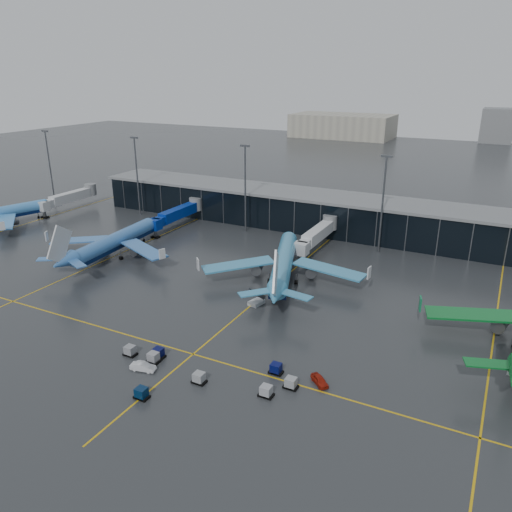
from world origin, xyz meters
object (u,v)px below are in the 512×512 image
at_px(baggage_carts, 200,371).
at_px(mobile_airstair, 256,301).
at_px(service_van_white, 143,367).
at_px(airliner_arkefly, 114,232).
at_px(airliner_klm_near, 284,252).
at_px(service_van_red, 320,380).

xyz_separation_m(baggage_carts, mobile_airstair, (-3.87, 26.85, 0.01)).
distance_m(mobile_airstair, service_van_white, 30.23).
xyz_separation_m(airliner_arkefly, service_van_white, (40.32, -38.71, -5.73)).
distance_m(baggage_carts, service_van_white, 9.42).
xyz_separation_m(airliner_klm_near, service_van_white, (-4.70, -44.09, -6.11)).
bearing_deg(mobile_airstair, airliner_klm_near, 103.89).
xyz_separation_m(airliner_klm_near, baggage_carts, (4.24, -41.13, -6.03)).
bearing_deg(mobile_airstair, airliner_arkefly, -178.70).
xyz_separation_m(mobile_airstair, service_van_white, (-5.07, -29.81, -0.08)).
height_order(mobile_airstair, service_van_white, mobile_airstair).
height_order(service_van_red, service_van_white, service_van_white).
height_order(airliner_klm_near, mobile_airstair, airliner_klm_near).
distance_m(airliner_arkefly, mobile_airstair, 46.60).
bearing_deg(airliner_arkefly, service_van_red, -28.52).
relative_size(baggage_carts, service_van_white, 7.21).
height_order(airliner_arkefly, service_van_red, airliner_arkefly).
bearing_deg(service_van_white, airliner_klm_near, -18.66).
bearing_deg(service_van_red, airliner_arkefly, 108.26).
relative_size(airliner_klm_near, service_van_red, 11.63).
distance_m(airliner_klm_near, mobile_airstair, 15.50).
xyz_separation_m(baggage_carts, service_van_white, (-8.95, -2.96, -0.07)).
distance_m(airliner_klm_near, service_van_white, 44.76).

